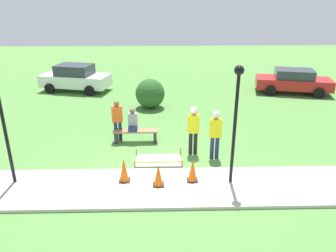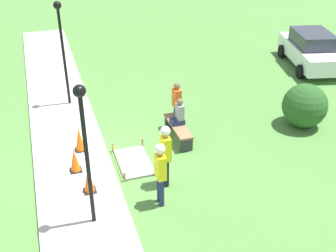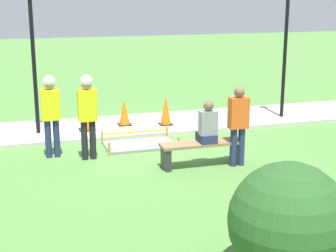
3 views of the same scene
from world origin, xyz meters
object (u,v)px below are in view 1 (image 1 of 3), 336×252
object	(u,v)px
lamppost_far	(0,105)
parked_car_white	(75,78)
worker_supervisor	(193,126)
lamppost_near	(236,108)
traffic_cone_far_patch	(158,175)
person_seated_on_bench	(133,122)
bystander_in_orange_shirt	(117,118)
parked_car_red	(293,81)
park_bench	(136,134)
worker_assistant	(216,130)
traffic_cone_sidewalk_edge	(193,170)
traffic_cone_near_patch	(124,170)

from	to	relation	value
lamppost_far	parked_car_white	xyz separation A→B (m)	(-0.64, 10.96, -1.79)
worker_supervisor	lamppost_near	bearing A→B (deg)	-65.84
traffic_cone_far_patch	person_seated_on_bench	xyz separation A→B (m)	(-1.02, 3.50, 0.41)
traffic_cone_far_patch	worker_supervisor	xyz separation A→B (m)	(1.28, 2.32, 0.67)
bystander_in_orange_shirt	parked_car_red	distance (m)	11.89
park_bench	worker_supervisor	size ratio (longest dim) A/B	0.95
bystander_in_orange_shirt	worker_assistant	bearing A→B (deg)	-24.83
park_bench	worker_assistant	bearing A→B (deg)	-27.07
park_bench	worker_assistant	distance (m)	3.38
park_bench	lamppost_near	xyz separation A→B (m)	(3.16, -3.29, 2.15)
person_seated_on_bench	worker_assistant	world-z (taller)	worker_assistant
traffic_cone_far_patch	traffic_cone_sidewalk_edge	xyz separation A→B (m)	(1.06, 0.24, 0.01)
worker_assistant	park_bench	bearing A→B (deg)	152.93
lamppost_far	parked_car_white	bearing A→B (deg)	93.32
lamppost_near	lamppost_far	xyz separation A→B (m)	(-6.74, 0.18, 0.10)
bystander_in_orange_shirt	parked_car_white	distance (m)	8.41
parked_car_white	worker_assistant	bearing A→B (deg)	-39.18
worker_supervisor	park_bench	bearing A→B (deg)	152.78
park_bench	person_seated_on_bench	size ratio (longest dim) A/B	1.98
traffic_cone_near_patch	traffic_cone_sidewalk_edge	distance (m)	2.13
traffic_cone_near_patch	lamppost_near	size ratio (longest dim) A/B	0.22
parked_car_white	park_bench	bearing A→B (deg)	-48.37
parked_car_red	park_bench	bearing A→B (deg)	-129.13
traffic_cone_sidewalk_edge	person_seated_on_bench	distance (m)	3.89
person_seated_on_bench	parked_car_white	size ratio (longest dim) A/B	0.20
person_seated_on_bench	parked_car_white	distance (m)	8.81
parked_car_red	traffic_cone_sidewalk_edge	bearing A→B (deg)	-111.52
bystander_in_orange_shirt	lamppost_near	size ratio (longest dim) A/B	0.46
person_seated_on_bench	lamppost_near	size ratio (longest dim) A/B	0.24
parked_car_red	lamppost_far	bearing A→B (deg)	-128.14
worker_supervisor	lamppost_far	world-z (taller)	lamppost_far
park_bench	lamppost_near	bearing A→B (deg)	-46.11
park_bench	parked_car_red	size ratio (longest dim) A/B	0.38
traffic_cone_far_patch	worker_supervisor	bearing A→B (deg)	61.14
park_bench	traffic_cone_sidewalk_edge	bearing A→B (deg)	-58.33
bystander_in_orange_shirt	lamppost_near	bearing A→B (deg)	-41.86
traffic_cone_sidewalk_edge	park_bench	distance (m)	3.77
traffic_cone_sidewalk_edge	worker_supervisor	size ratio (longest dim) A/B	0.40
traffic_cone_far_patch	lamppost_far	world-z (taller)	lamppost_far
park_bench	bystander_in_orange_shirt	distance (m)	0.95
person_seated_on_bench	lamppost_far	distance (m)	5.01
person_seated_on_bench	lamppost_far	xyz separation A→B (m)	(-3.47, -3.16, 1.74)
traffic_cone_sidewalk_edge	parked_car_red	world-z (taller)	parked_car_red
worker_supervisor	parked_car_white	distance (m)	11.03
traffic_cone_near_patch	park_bench	distance (m)	3.17
lamppost_far	parked_car_red	size ratio (longest dim) A/B	0.83
person_seated_on_bench	worker_supervisor	distance (m)	2.59
traffic_cone_near_patch	park_bench	xyz separation A→B (m)	(0.15, 3.17, -0.13)
person_seated_on_bench	bystander_in_orange_shirt	size ratio (longest dim) A/B	0.53
traffic_cone_sidewalk_edge	parked_car_white	world-z (taller)	parked_car_white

